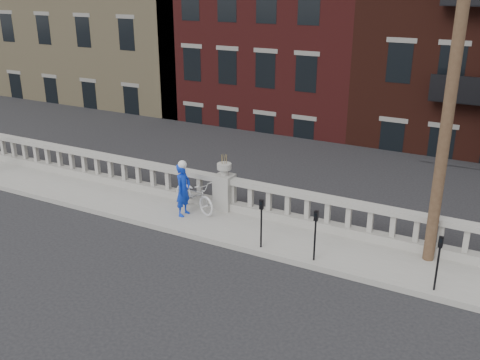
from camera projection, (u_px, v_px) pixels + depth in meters
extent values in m
plane|color=black|center=(147.00, 268.00, 13.50)|extent=(120.00, 120.00, 0.00)
cube|color=gray|center=(209.00, 221.00, 15.95)|extent=(32.00, 2.20, 0.15)
cube|color=gray|center=(225.00, 204.00, 16.66)|extent=(28.00, 0.34, 0.25)
cube|color=gray|center=(224.00, 180.00, 16.37)|extent=(28.00, 0.34, 0.16)
cube|color=gray|center=(224.00, 192.00, 16.51)|extent=(0.55, 0.55, 1.10)
cylinder|color=gray|center=(224.00, 172.00, 16.28)|extent=(0.24, 0.24, 0.20)
cylinder|color=gray|center=(224.00, 166.00, 16.22)|extent=(0.44, 0.44, 0.18)
cube|color=#605E59|center=(231.00, 275.00, 17.89)|extent=(36.00, 0.50, 5.15)
cube|color=black|center=(385.00, 168.00, 36.72)|extent=(80.00, 44.00, 0.50)
cube|color=#595651|center=(238.00, 230.00, 22.40)|extent=(16.00, 7.00, 4.00)
cube|color=#8F7F5C|center=(133.00, 9.00, 36.59)|extent=(18.00, 16.00, 20.00)
cube|color=#461414|center=(302.00, 69.00, 31.02)|extent=(10.00, 14.00, 14.00)
cylinder|color=#422D1E|center=(455.00, 60.00, 11.90)|extent=(0.28, 0.28, 10.00)
cylinder|color=black|center=(261.00, 228.00, 14.07)|extent=(0.05, 0.05, 1.10)
cube|color=black|center=(262.00, 205.00, 13.83)|extent=(0.10, 0.08, 0.26)
cube|color=black|center=(261.00, 204.00, 13.78)|extent=(0.06, 0.01, 0.08)
cylinder|color=black|center=(315.00, 241.00, 13.40)|extent=(0.05, 0.05, 1.10)
cube|color=black|center=(316.00, 216.00, 13.16)|extent=(0.10, 0.08, 0.26)
cube|color=black|center=(316.00, 215.00, 13.11)|extent=(0.06, 0.01, 0.08)
cylinder|color=black|center=(437.00, 269.00, 12.09)|extent=(0.05, 0.05, 1.10)
cube|color=black|center=(441.00, 242.00, 11.85)|extent=(0.10, 0.08, 0.26)
cube|color=black|center=(441.00, 241.00, 11.80)|extent=(0.06, 0.01, 0.08)
imported|color=silver|center=(194.00, 195.00, 16.43)|extent=(1.99, 1.28, 0.99)
imported|color=#0C2FBE|center=(183.00, 190.00, 15.95)|extent=(0.40, 0.60, 1.62)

